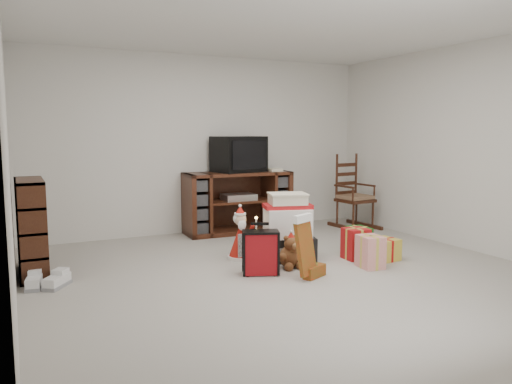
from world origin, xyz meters
TOP-DOWN VIEW (x-y plane):
  - room at (0.00, 0.00)m, footprint 5.01×5.01m
  - tv_stand at (0.39, 2.20)m, footprint 1.53×0.59m
  - bookshelf at (-2.34, 1.14)m, footprint 0.26×0.79m
  - rocking_chair at (2.10, 1.78)m, footprint 0.53×0.80m
  - gift_pile at (0.27, 0.55)m, footprint 0.68×0.57m
  - red_suitcase at (-0.27, 0.14)m, footprint 0.39×0.29m
  - stocking at (0.05, -0.19)m, footprint 0.33×0.25m
  - teddy_bear at (0.12, 0.22)m, footprint 0.23×0.21m
  - santa_figurine at (0.41, 0.83)m, footprint 0.26×0.25m
  - mrs_claus_figurine at (-0.20, 0.79)m, footprint 0.30×0.28m
  - sneaker_pair at (-2.25, 0.64)m, footprint 0.44×0.33m
  - gift_cluster at (1.09, 0.14)m, footprint 0.59×0.90m
  - crt_television at (0.43, 2.23)m, footprint 0.77×0.63m

SIDE VIEW (x-z plane):
  - sneaker_pair at x=-2.25m, z-range 0.00..0.11m
  - gift_cluster at x=1.09m, z-range 0.00..0.27m
  - teddy_bear at x=0.12m, z-range -0.02..0.33m
  - santa_figurine at x=0.41m, z-range -0.06..0.47m
  - red_suitcase at x=-0.27m, z-range -0.03..0.49m
  - mrs_claus_figurine at x=-0.20m, z-range -0.07..0.54m
  - gift_pile at x=0.27m, z-range -0.04..0.69m
  - stocking at x=0.05m, z-range 0.00..0.65m
  - rocking_chair at x=2.10m, z-range -0.18..0.96m
  - tv_stand at x=0.39m, z-range 0.00..0.87m
  - bookshelf at x=-2.34m, z-range -0.02..0.95m
  - crt_television at x=0.43m, z-range 0.86..1.37m
  - room at x=0.00m, z-range -0.01..2.51m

